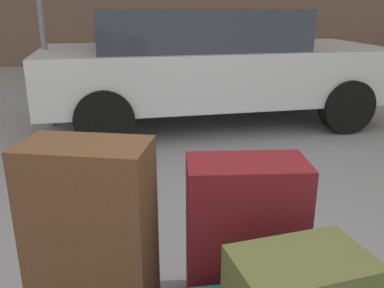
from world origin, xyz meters
name	(u,v)px	position (x,y,z in m)	size (l,w,h in m)	color
suitcase_brown_stacked_top	(92,241)	(-0.42, 0.16, 0.70)	(0.42, 0.24, 0.72)	#51331E
suitcase_maroon_rear_left	(244,235)	(0.14, 0.25, 0.64)	(0.44, 0.24, 0.60)	maroon
parked_car	(209,63)	(0.43, 4.20, 0.76)	(4.51, 2.38, 1.42)	silver
bollard_kerb_near	(288,62)	(2.46, 7.52, 0.33)	(0.27, 0.27, 0.65)	#72665B
bollard_kerb_mid	(350,61)	(3.79, 7.52, 0.33)	(0.27, 0.27, 0.65)	#72665B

